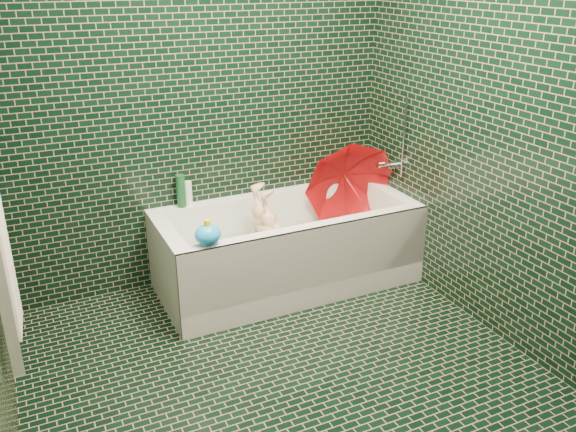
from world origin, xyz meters
name	(u,v)px	position (x,y,z in m)	size (l,w,h in m)	color
floor	(293,387)	(0.00, 0.00, 0.00)	(2.80, 2.80, 0.00)	black
wall_back	(197,97)	(0.00, 1.40, 1.25)	(2.80, 2.80, 0.00)	black
wall_front	(541,304)	(0.00, -1.40, 1.25)	(2.80, 2.80, 0.00)	black
wall_right	(517,124)	(1.30, 0.00, 1.25)	(2.80, 2.80, 0.00)	black
bathtub	(288,256)	(0.45, 1.01, 0.21)	(1.70, 0.75, 0.55)	white
bath_mat	(287,262)	(0.45, 1.02, 0.16)	(1.35, 0.47, 0.01)	green
water	(287,243)	(0.45, 1.02, 0.30)	(1.48, 0.53, 0.00)	silver
faucet	(394,160)	(1.26, 1.02, 0.77)	(0.18, 0.19, 0.55)	silver
child	(274,246)	(0.34, 1.00, 0.31)	(0.30, 0.20, 0.83)	#E9B691
umbrella	(356,193)	(0.99, 1.05, 0.56)	(0.63, 0.63, 0.55)	red
soap_bottle_a	(367,178)	(1.24, 1.31, 0.55)	(0.10, 0.10, 0.26)	white
soap_bottle_b	(355,179)	(1.15, 1.34, 0.55)	(0.09, 0.09, 0.19)	#48207A
soap_bottle_c	(357,178)	(1.18, 1.34, 0.55)	(0.14, 0.14, 0.18)	#134522
bottle_right_tall	(346,167)	(1.08, 1.35, 0.65)	(0.06, 0.06, 0.20)	#134522
bottle_right_pump	(355,170)	(1.14, 1.31, 0.63)	(0.05, 0.05, 0.16)	silver
bottle_left_tall	(181,191)	(-0.16, 1.35, 0.66)	(0.06, 0.06, 0.22)	#134522
bottle_left_short	(188,193)	(-0.11, 1.36, 0.63)	(0.05, 0.05, 0.16)	white
rubber_duck	(335,176)	(0.99, 1.36, 0.59)	(0.11, 0.08, 0.08)	yellow
bath_toy	(208,234)	(-0.19, 0.71, 0.62)	(0.16, 0.14, 0.15)	#1B97F7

